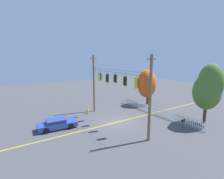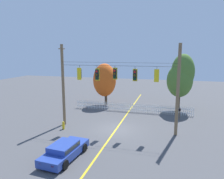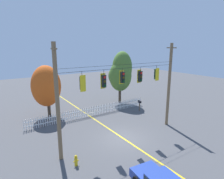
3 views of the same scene
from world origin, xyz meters
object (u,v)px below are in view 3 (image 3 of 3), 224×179
autumn_maple_near_fence (46,86)px  roadside_mailbox (140,102)px  traffic_signal_northbound_primary (104,81)px  fire_hydrant (76,160)px  traffic_signal_northbound_secondary (82,83)px  traffic_signal_eastbound_side (122,77)px  traffic_signal_southbound_primary (140,76)px  traffic_signal_westbound_side (156,74)px  autumn_maple_mid (120,73)px

autumn_maple_near_fence → roadside_mailbox: size_ratio=4.37×
traffic_signal_northbound_primary → fire_hydrant: traffic_signal_northbound_primary is taller
traffic_signal_northbound_secondary → roadside_mailbox: size_ratio=1.06×
traffic_signal_eastbound_side → traffic_signal_southbound_primary: size_ratio=0.93×
traffic_signal_eastbound_side → roadside_mailbox: bearing=37.3°
traffic_signal_northbound_primary → traffic_signal_southbound_primary: 3.69m
autumn_maple_near_fence → fire_hydrant: autumn_maple_near_fence is taller
traffic_signal_northbound_secondary → traffic_signal_westbound_side: (7.47, 0.00, 0.04)m
traffic_signal_northbound_secondary → traffic_signal_northbound_primary: same height
traffic_signal_eastbound_side → fire_hydrant: traffic_signal_eastbound_side is taller
roadside_mailbox → autumn_maple_mid: bearing=88.7°
traffic_signal_northbound_primary → traffic_signal_eastbound_side: 1.78m
traffic_signal_westbound_side → traffic_signal_southbound_primary: bearing=179.5°
traffic_signal_southbound_primary → traffic_signal_westbound_side: size_ratio=1.02×
autumn_maple_near_fence → autumn_maple_mid: bearing=-1.2°
traffic_signal_eastbound_side → traffic_signal_westbound_side: (3.88, -0.02, -0.06)m
traffic_signal_northbound_primary → traffic_signal_eastbound_side: (1.78, -0.00, 0.13)m
autumn_maple_mid → autumn_maple_near_fence: bearing=178.8°
traffic_signal_eastbound_side → traffic_signal_westbound_side: size_ratio=0.95×
traffic_signal_northbound_primary → traffic_signal_westbound_side: bearing=-0.2°
traffic_signal_westbound_side → autumn_maple_near_fence: traffic_signal_westbound_side is taller
traffic_signal_eastbound_side → fire_hydrant: 7.18m
autumn_maple_mid → fire_hydrant: bearing=-137.1°
traffic_signal_northbound_primary → autumn_maple_near_fence: bearing=102.8°
traffic_signal_northbound_secondary → fire_hydrant: traffic_signal_northbound_secondary is taller
traffic_signal_eastbound_side → traffic_signal_westbound_side: bearing=-0.3°
autumn_maple_mid → fire_hydrant: autumn_maple_mid is taller
autumn_maple_near_fence → fire_hydrant: size_ratio=7.53×
roadside_mailbox → traffic_signal_westbound_side: bearing=-116.3°
traffic_signal_northbound_primary → traffic_signal_southbound_primary: same height
traffic_signal_westbound_side → roadside_mailbox: 6.87m
traffic_signal_eastbound_side → traffic_signal_southbound_primary: bearing=0.0°
traffic_signal_northbound_secondary → roadside_mailbox: (9.83, 4.78, -4.29)m
traffic_signal_westbound_side → autumn_maple_near_fence: 12.23m
traffic_signal_southbound_primary → autumn_maple_near_fence: size_ratio=0.24×
traffic_signal_eastbound_side → traffic_signal_southbound_primary: 1.91m
traffic_signal_eastbound_side → roadside_mailbox: (6.24, 4.76, -4.38)m
fire_hydrant → roadside_mailbox: roadside_mailbox is taller
traffic_signal_eastbound_side → traffic_signal_southbound_primary: same height
traffic_signal_northbound_primary → autumn_maple_mid: (8.12, 9.03, -1.06)m
traffic_signal_northbound_secondary → fire_hydrant: bearing=-133.2°
traffic_signal_eastbound_side → autumn_maple_near_fence: traffic_signal_eastbound_side is taller
fire_hydrant → traffic_signal_westbound_side: bearing=8.8°
fire_hydrant → roadside_mailbox: bearing=28.9°
autumn_maple_mid → traffic_signal_northbound_secondary: bearing=-137.7°
traffic_signal_northbound_secondary → roadside_mailbox: 11.74m
traffic_signal_southbound_primary → roadside_mailbox: bearing=47.7°
fire_hydrant → roadside_mailbox: (11.11, 6.14, 0.72)m
traffic_signal_northbound_primary → traffic_signal_westbound_side: size_ratio=1.07×
traffic_signal_southbound_primary → roadside_mailbox: traffic_signal_southbound_primary is taller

